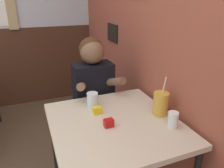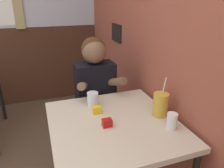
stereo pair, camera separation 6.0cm
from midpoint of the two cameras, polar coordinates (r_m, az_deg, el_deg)
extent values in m
cube|color=#9E4C38|center=(2.27, 4.88, 18.33)|extent=(0.06, 4.33, 2.70)
cube|color=black|center=(2.46, 1.88, 13.22)|extent=(0.02, 0.27, 0.19)
cube|color=#472819|center=(3.42, -25.96, 3.72)|extent=(5.66, 0.06, 1.10)
cube|color=beige|center=(1.46, 1.59, -10.38)|extent=(0.81, 0.86, 0.04)
cylinder|color=black|center=(1.92, -13.60, -15.30)|extent=(0.04, 0.04, 0.69)
cylinder|color=black|center=(2.09, 7.24, -11.54)|extent=(0.04, 0.04, 0.69)
cylinder|color=black|center=(3.05, -26.55, -2.58)|extent=(0.04, 0.04, 0.69)
cube|color=black|center=(2.19, -3.23, -12.96)|extent=(0.31, 0.20, 0.47)
cube|color=black|center=(1.96, -3.52, -1.43)|extent=(0.34, 0.20, 0.48)
sphere|color=#472814|center=(1.87, -3.99, 9.03)|extent=(0.21, 0.21, 0.21)
sphere|color=brown|center=(1.85, -3.76, 8.41)|extent=(0.20, 0.20, 0.20)
cylinder|color=brown|center=(1.76, -6.59, -0.51)|extent=(0.14, 0.27, 0.15)
cylinder|color=brown|center=(1.84, 1.69, 0.55)|extent=(0.14, 0.27, 0.15)
cylinder|color=gold|center=(1.53, 13.66, -5.26)|extent=(0.10, 0.10, 0.16)
cylinder|color=white|center=(1.48, 14.61, -0.65)|extent=(0.01, 0.04, 0.14)
cylinder|color=silver|center=(1.62, -3.98, -4.10)|extent=(0.08, 0.08, 0.11)
cylinder|color=silver|center=(1.42, 16.57, -9.26)|extent=(0.07, 0.07, 0.10)
cube|color=#B7140F|center=(1.39, -0.02, -10.13)|extent=(0.06, 0.04, 0.05)
cube|color=yellow|center=(1.54, -2.86, -6.79)|extent=(0.06, 0.04, 0.05)
camera|label=1|loc=(0.03, -88.87, 0.45)|focal=35.00mm
camera|label=2|loc=(0.03, 91.13, -0.45)|focal=35.00mm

